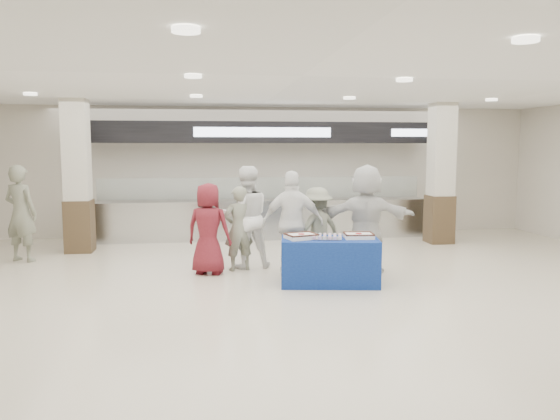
{
  "coord_description": "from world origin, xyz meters",
  "views": [
    {
      "loc": [
        -1.37,
        -7.67,
        2.22
      ],
      "look_at": [
        -0.08,
        1.6,
        1.13
      ],
      "focal_mm": 35.0,
      "sensor_mm": 36.0,
      "label": 1
    }
  ],
  "objects": [
    {
      "name": "chef_tall",
      "position": [
        -0.63,
        2.21,
        0.94
      ],
      "size": [
        1.0,
        0.83,
        1.87
      ],
      "primitive_type": "imported",
      "rotation": [
        0.0,
        0.0,
        3.28
      ],
      "color": "white",
      "rests_on": "ground"
    },
    {
      "name": "soldier_b",
      "position": [
        0.6,
        1.72,
        0.75
      ],
      "size": [
        1.11,
        0.89,
        1.51
      ],
      "primitive_type": "imported",
      "rotation": [
        0.0,
        0.0,
        3.54
      ],
      "color": "slate",
      "rests_on": "ground"
    },
    {
      "name": "column_left",
      "position": [
        -4.0,
        4.2,
        1.53
      ],
      "size": [
        0.55,
        0.55,
        3.2
      ],
      "color": "#3A2B1A",
      "rests_on": "ground"
    },
    {
      "name": "cupcake_tray",
      "position": [
        0.57,
        0.76,
        0.78
      ],
      "size": [
        0.46,
        0.39,
        0.07
      ],
      "color": "#A0A0A5",
      "rests_on": "display_table"
    },
    {
      "name": "column_right",
      "position": [
        4.0,
        4.2,
        1.53
      ],
      "size": [
        0.55,
        0.55,
        3.2
      ],
      "color": "#3A2B1A",
      "rests_on": "ground"
    },
    {
      "name": "sheet_cake_left",
      "position": [
        0.15,
        0.83,
        0.8
      ],
      "size": [
        0.55,
        0.48,
        0.1
      ],
      "color": "white",
      "rests_on": "display_table"
    },
    {
      "name": "soldier_a",
      "position": [
        -0.78,
        2.0,
        0.76
      ],
      "size": [
        0.64,
        0.51,
        1.52
      ],
      "primitive_type": "imported",
      "rotation": [
        0.0,
        0.0,
        3.44
      ],
      "color": "slate",
      "rests_on": "ground"
    },
    {
      "name": "civilian_white",
      "position": [
        1.44,
        1.57,
        0.96
      ],
      "size": [
        1.84,
        0.88,
        1.91
      ],
      "primitive_type": "imported",
      "rotation": [
        0.0,
        0.0,
        2.96
      ],
      "color": "silver",
      "rests_on": "ground"
    },
    {
      "name": "sheet_cake_right",
      "position": [
        1.08,
        0.75,
        0.8
      ],
      "size": [
        0.49,
        0.4,
        0.1
      ],
      "color": "white",
      "rests_on": "display_table"
    },
    {
      "name": "civilian_maroon",
      "position": [
        -1.31,
        1.79,
        0.8
      ],
      "size": [
        0.91,
        0.74,
        1.6
      ],
      "primitive_type": "imported",
      "rotation": [
        0.0,
        0.0,
        2.79
      ],
      "color": "maroon",
      "rests_on": "ground"
    },
    {
      "name": "display_table",
      "position": [
        0.62,
        0.79,
        0.38
      ],
      "size": [
        1.65,
        1.02,
        0.75
      ],
      "primitive_type": "cube",
      "rotation": [
        0.0,
        0.0,
        -0.16
      ],
      "color": "navy",
      "rests_on": "ground"
    },
    {
      "name": "chef_short",
      "position": [
        0.13,
        1.56,
        0.9
      ],
      "size": [
        1.11,
        0.59,
        1.81
      ],
      "primitive_type": "imported",
      "rotation": [
        0.0,
        0.0,
        2.99
      ],
      "color": "white",
      "rests_on": "ground"
    },
    {
      "name": "serving_line",
      "position": [
        0.0,
        5.4,
        1.16
      ],
      "size": [
        8.7,
        0.85,
        2.8
      ],
      "color": "#B8BBBF",
      "rests_on": "ground"
    },
    {
      "name": "ground",
      "position": [
        0.0,
        0.0,
        0.0
      ],
      "size": [
        14.0,
        14.0,
        0.0
      ],
      "primitive_type": "plane",
      "color": "beige",
      "rests_on": "ground"
    },
    {
      "name": "soldier_bg",
      "position": [
        -4.89,
        3.36,
        0.94
      ],
      "size": [
        0.81,
        0.69,
        1.87
      ],
      "primitive_type": "imported",
      "rotation": [
        0.0,
        0.0,
        2.73
      ],
      "color": "slate",
      "rests_on": "ground"
    }
  ]
}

